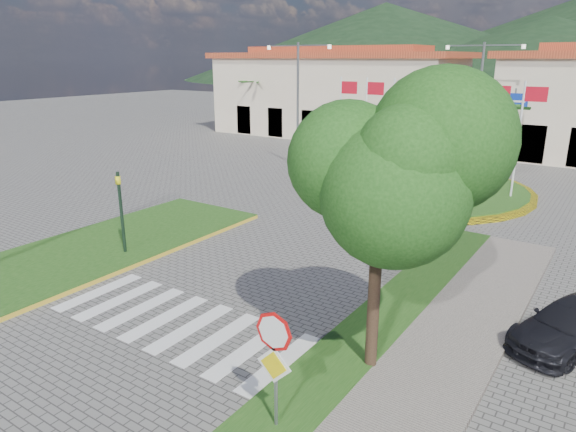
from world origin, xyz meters
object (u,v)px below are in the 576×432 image
Objects in this scene: deciduous_tree at (382,153)px; car_side_right at (572,325)px; stop_sign at (274,353)px; white_van at (363,135)px; car_dark_a at (437,144)px; roundabout_island at (413,187)px.

car_side_right is at bearing 45.74° from deciduous_tree.
stop_sign reaches higher than white_van.
deciduous_tree reaches higher than car_dark_a.
deciduous_tree is at bearing 78.82° from stop_sign.
roundabout_island is 16.08m from car_side_right.
white_van is (-10.20, 14.30, 0.37)m from roundabout_island.
car_side_right is (19.45, -27.44, 0.03)m from white_van.
roundabout_island is at bearing 107.91° from deciduous_tree.
stop_sign is 37.53m from white_van.
stop_sign is 0.72× the size of car_dark_a.
roundabout_island is at bearing -151.58° from car_dark_a.
deciduous_tree reaches higher than white_van.
stop_sign is (4.90, -20.04, 1.61)m from roundabout_island.
roundabout_island is 17.57m from white_van.
deciduous_tree is 1.74× the size of white_van.
stop_sign is at bearing -151.08° from car_dark_a.
car_dark_a is 0.94× the size of car_side_right.
deciduous_tree is at bearing -110.85° from car_side_right.
deciduous_tree is at bearing -72.09° from roundabout_island.
stop_sign is at bearing -76.27° from roundabout_island.
roundabout_island is 20.69m from stop_sign.
stop_sign is 33.39m from car_dark_a.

